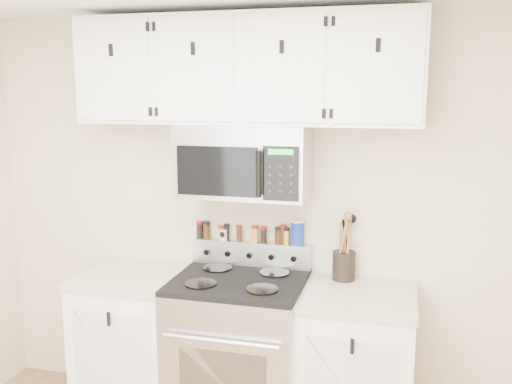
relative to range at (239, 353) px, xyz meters
The scene contains 20 objects.
back_wall 0.83m from the range, 90.00° to the left, with size 3.50×0.01×2.50m, color tan.
range is the anchor object (origin of this frame).
base_cabinet_left 0.69m from the range, behind, with size 0.64×0.62×0.92m.
base_cabinet_right 0.69m from the range, ahead, with size 0.64×0.62×0.92m.
microwave 1.15m from the range, 89.77° to the left, with size 0.76×0.44×0.42m.
upper_cabinets 1.67m from the range, 90.00° to the left, with size 2.00×0.35×0.62m.
utensil_crock 0.82m from the range, 21.66° to the left, with size 0.14×0.14×0.40m.
kitchen_timer 0.73m from the range, 122.77° to the left, with size 0.06×0.05×0.07m, color white.
salt_canister 0.80m from the range, 44.06° to the left, with size 0.08×0.08×0.15m.
spice_jar_0 0.80m from the range, 140.51° to the left, with size 0.04×0.04×0.11m.
spice_jar_1 0.79m from the range, 136.49° to the left, with size 0.04×0.04×0.11m.
spice_jar_2 0.78m from the range, 136.25° to the left, with size 0.04×0.04×0.10m.
spice_jar_3 0.74m from the range, 125.29° to the left, with size 0.04×0.04×0.09m.
spice_jar_4 0.74m from the range, 119.96° to the left, with size 0.04×0.04×0.10m.
spice_jar_5 0.73m from the range, 105.86° to the left, with size 0.04×0.04×0.10m.
spice_jar_6 0.72m from the range, 85.40° to the left, with size 0.04×0.04×0.10m.
spice_jar_7 0.73m from the range, 74.45° to the left, with size 0.04×0.04×0.10m.
spice_jar_8 0.74m from the range, 58.63° to the left, with size 0.05×0.05×0.10m.
spice_jar_9 0.76m from the range, 54.48° to the left, with size 0.04×0.04×0.12m.
spice_jar_10 0.76m from the range, 51.83° to the left, with size 0.04×0.04×0.10m.
Camera 1 is at (0.91, -1.62, 2.05)m, focal length 40.00 mm.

